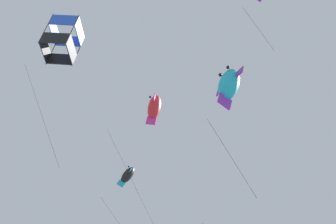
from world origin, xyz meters
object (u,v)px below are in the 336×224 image
(kite_box_low_drifter, at_px, (63,40))
(kite_fish_highest, at_px, (229,85))
(kite_fish_upper_right, at_px, (154,107))
(kite_fish_far_centre, at_px, (128,175))

(kite_box_low_drifter, relative_size, kite_fish_highest, 1.51)
(kite_box_low_drifter, relative_size, kite_fish_upper_right, 0.88)
(kite_fish_highest, distance_m, kite_fish_upper_right, 16.97)
(kite_fish_far_centre, xyz_separation_m, kite_fish_highest, (-11.11, 8.11, -5.71))
(kite_fish_far_centre, height_order, kite_fish_upper_right, kite_fish_upper_right)
(kite_box_low_drifter, height_order, kite_fish_upper_right, kite_fish_upper_right)
(kite_box_low_drifter, distance_m, kite_fish_highest, 11.18)
(kite_fish_upper_right, bearing_deg, kite_fish_highest, -165.32)
(kite_box_low_drifter, bearing_deg, kite_fish_upper_right, -21.06)
(kite_fish_far_centre, distance_m, kite_fish_upper_right, 5.30)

